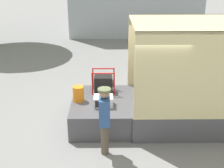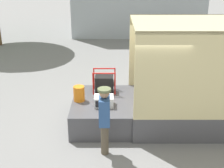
{
  "view_description": "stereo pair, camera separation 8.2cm",
  "coord_description": "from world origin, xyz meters",
  "views": [
    {
      "loc": [
        -0.59,
        -7.71,
        4.25
      ],
      "look_at": [
        -0.49,
        -0.2,
        1.22
      ],
      "focal_mm": 50.0,
      "sensor_mm": 36.0,
      "label": 1
    },
    {
      "loc": [
        -0.51,
        -7.71,
        4.25
      ],
      "look_at": [
        -0.49,
        -0.2,
        1.22
      ],
      "focal_mm": 50.0,
      "sensor_mm": 36.0,
      "label": 2
    }
  ],
  "objects": [
    {
      "name": "orange_bucket",
      "position": [
        -1.39,
        -0.03,
        0.87
      ],
      "size": [
        0.3,
        0.3,
        0.41
      ],
      "color": "orange",
      "rests_on": "tailgate_deck"
    },
    {
      "name": "worker_person",
      "position": [
        -0.67,
        -1.53,
        1.0
      ],
      "size": [
        0.3,
        0.44,
        1.64
      ],
      "color": "brown",
      "rests_on": "ground"
    },
    {
      "name": "ground_plane",
      "position": [
        0.0,
        0.0,
        0.0
      ],
      "size": [
        160.0,
        160.0,
        0.0
      ],
      "primitive_type": "plane",
      "color": "gray"
    },
    {
      "name": "microwave",
      "position": [
        -0.72,
        -0.34,
        0.8
      ],
      "size": [
        0.5,
        0.4,
        0.26
      ],
      "color": "white",
      "rests_on": "tailgate_deck"
    },
    {
      "name": "tailgate_deck",
      "position": [
        -0.79,
        0.0,
        0.33
      ],
      "size": [
        1.58,
        2.14,
        0.67
      ],
      "primitive_type": "cube",
      "color": "#4C4C51",
      "rests_on": "ground"
    },
    {
      "name": "portable_generator",
      "position": [
        -0.71,
        0.59,
        0.91
      ],
      "size": [
        0.65,
        0.44,
        0.65
      ],
      "color": "black",
      "rests_on": "tailgate_deck"
    }
  ]
}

